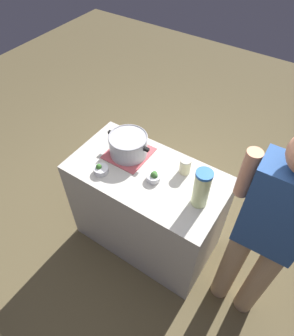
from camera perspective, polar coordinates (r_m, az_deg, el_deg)
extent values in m
plane|color=brown|center=(2.85, 0.00, -12.77)|extent=(8.00, 8.00, 0.00)
cube|color=beige|center=(2.48, 0.00, -7.71)|extent=(1.15, 0.62, 0.88)
cube|color=#BB5055|center=(2.26, -3.46, 2.81)|extent=(0.30, 0.31, 0.01)
cylinder|color=#B7B7BC|center=(2.20, -3.55, 4.33)|extent=(0.28, 0.28, 0.16)
torus|color=#99999E|center=(2.15, -3.65, 5.84)|extent=(0.29, 0.29, 0.01)
cube|color=black|center=(2.25, -6.88, 6.64)|extent=(0.04, 0.02, 0.02)
cube|color=black|center=(2.11, -0.13, 3.57)|extent=(0.04, 0.02, 0.02)
cylinder|color=#E8F4A1|center=(1.89, 10.27, -4.03)|extent=(0.10, 0.10, 0.27)
cylinder|color=#2360B3|center=(1.78, 10.89, -1.13)|extent=(0.11, 0.11, 0.02)
ellipsoid|color=yellow|center=(1.88, 10.71, -4.15)|extent=(0.04, 0.04, 0.01)
cylinder|color=beige|center=(2.11, 7.24, 0.32)|extent=(0.08, 0.08, 0.11)
cylinder|color=#B2AD99|center=(2.07, 7.40, 1.46)|extent=(0.08, 0.08, 0.01)
cylinder|color=silver|center=(2.14, -8.68, -0.37)|extent=(0.10, 0.10, 0.04)
ellipsoid|color=#3C681A|center=(2.13, -9.11, 0.22)|extent=(0.04, 0.04, 0.04)
ellipsoid|color=#39752A|center=(2.13, -9.15, 0.23)|extent=(0.04, 0.04, 0.05)
cylinder|color=silver|center=(2.07, 1.25, -1.80)|extent=(0.10, 0.10, 0.04)
ellipsoid|color=#39672C|center=(2.05, 1.23, -1.35)|extent=(0.04, 0.04, 0.05)
ellipsoid|color=#3C6C33|center=(2.05, 1.50, -1.55)|extent=(0.04, 0.04, 0.05)
ellipsoid|color=#316A24|center=(2.06, 1.41, -1.22)|extent=(0.04, 0.04, 0.05)
cylinder|color=tan|center=(2.30, 15.58, -17.28)|extent=(0.14, 0.14, 0.91)
cylinder|color=tan|center=(2.31, 20.34, -19.36)|extent=(0.14, 0.14, 0.91)
cube|color=#2A4E8C|center=(1.68, 23.90, -7.34)|extent=(0.34, 0.21, 0.60)
cylinder|color=tan|center=(1.57, 18.51, -1.01)|extent=(0.08, 0.08, 0.30)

